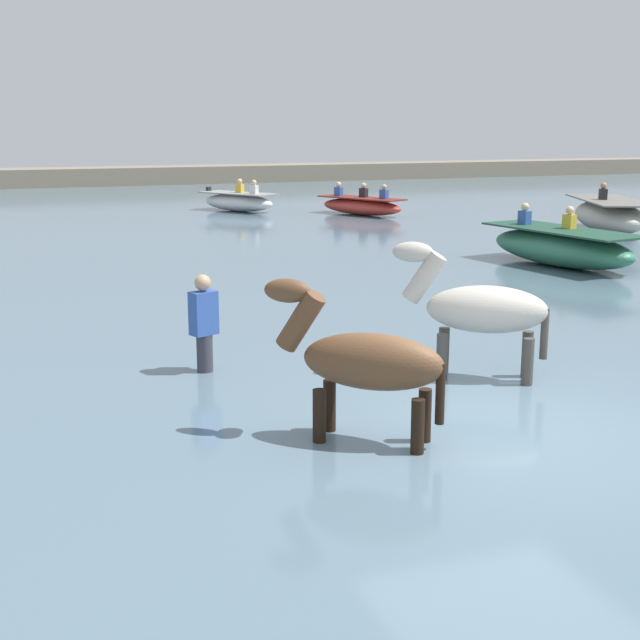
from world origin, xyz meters
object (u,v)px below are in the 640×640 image
at_px(boat_distant_west, 361,206).
at_px(person_onlooker_right, 204,335).
at_px(boat_near_port, 239,202).
at_px(boat_far_inshore, 609,216).
at_px(horse_lead_bay, 365,366).
at_px(boat_near_starboard, 561,247).
at_px(horse_trailing_pinto, 480,313).

relative_size(boat_distant_west, person_onlooker_right, 2.09).
xyz_separation_m(boat_near_port, boat_far_inshore, (8.31, -9.39, 0.12)).
bearing_deg(horse_lead_bay, boat_near_starboard, 45.42).
relative_size(horse_lead_bay, horse_trailing_pinto, 0.96).
xyz_separation_m(boat_distant_west, boat_near_starboard, (-0.14, -11.32, 0.10)).
distance_m(boat_near_starboard, boat_far_inshore, 6.69).
height_order(horse_lead_bay, boat_far_inshore, horse_lead_bay).
bearing_deg(person_onlooker_right, boat_near_port, 73.71).
xyz_separation_m(horse_lead_bay, boat_near_starboard, (8.17, 8.29, -0.35)).
relative_size(boat_distant_west, boat_near_starboard, 0.84).
bearing_deg(boat_distant_west, boat_near_port, 143.51).
height_order(boat_distant_west, boat_near_port, boat_near_port).
distance_m(boat_near_starboard, boat_near_port, 14.37).
xyz_separation_m(horse_trailing_pinto, boat_far_inshore, (10.93, 11.37, -0.35)).
bearing_deg(horse_trailing_pinto, person_onlooker_right, 154.81).
relative_size(horse_lead_bay, boat_distant_west, 0.58).
bearing_deg(boat_distant_west, horse_lead_bay, -112.95).
height_order(horse_trailing_pinto, boat_distant_west, horse_trailing_pinto).
height_order(horse_trailing_pinto, boat_near_starboard, horse_trailing_pinto).
xyz_separation_m(horse_lead_bay, person_onlooker_right, (-0.90, 2.91, -0.30)).
relative_size(horse_trailing_pinto, boat_near_starboard, 0.51).
distance_m(horse_lead_bay, horse_trailing_pinto, 2.59).
bearing_deg(person_onlooker_right, boat_near_starboard, 30.66).
bearing_deg(horse_lead_bay, boat_near_port, 77.96).
xyz_separation_m(boat_distant_west, boat_far_inshore, (4.76, -6.75, 0.15)).
relative_size(horse_trailing_pinto, boat_distant_west, 0.60).
height_order(horse_lead_bay, boat_near_port, horse_lead_bay).
bearing_deg(boat_near_starboard, boat_distant_west, 89.32).
xyz_separation_m(horse_lead_bay, horse_trailing_pinto, (2.13, 1.48, 0.05)).
bearing_deg(boat_far_inshore, horse_trailing_pinto, -133.86).
relative_size(boat_near_starboard, person_onlooker_right, 2.47).
relative_size(boat_distant_west, boat_near_port, 1.09).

